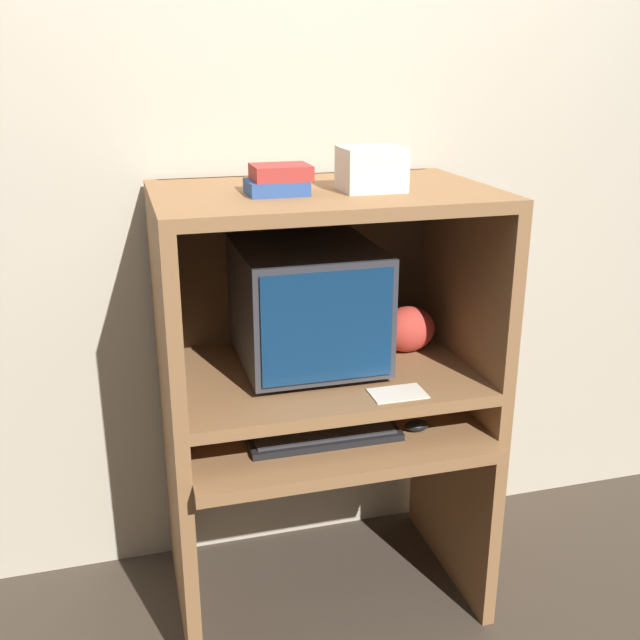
# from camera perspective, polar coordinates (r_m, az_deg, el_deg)

# --- Properties ---
(wall_back) EXTENTS (6.00, 0.06, 2.60)m
(wall_back) POSITION_cam_1_polar(r_m,az_deg,el_deg) (2.49, -2.09, 10.07)
(wall_back) COLOR #B2A893
(wall_back) RESTS_ON ground_plane
(desk_base) EXTENTS (0.96, 0.68, 0.66)m
(desk_base) POSITION_cam_1_polar(r_m,az_deg,el_deg) (2.42, 0.56, -12.83)
(desk_base) COLOR brown
(desk_base) RESTS_ON ground_plane
(desk_monitor_shelf) EXTENTS (0.96, 0.62, 0.15)m
(desk_monitor_shelf) POSITION_cam_1_polar(r_m,az_deg,el_deg) (2.29, 0.25, -4.54)
(desk_monitor_shelf) COLOR brown
(desk_monitor_shelf) RESTS_ON desk_base
(hutch_upper) EXTENTS (0.96, 0.62, 0.55)m
(hutch_upper) POSITION_cam_1_polar(r_m,az_deg,el_deg) (2.19, 0.03, 5.47)
(hutch_upper) COLOR brown
(hutch_upper) RESTS_ON desk_monitor_shelf
(crt_monitor) EXTENTS (0.41, 0.46, 0.37)m
(crt_monitor) POSITION_cam_1_polar(r_m,az_deg,el_deg) (2.26, -0.99, 1.22)
(crt_monitor) COLOR #333338
(crt_monitor) RESTS_ON desk_monitor_shelf
(keyboard) EXTENTS (0.44, 0.14, 0.03)m
(keyboard) POSITION_cam_1_polar(r_m,az_deg,el_deg) (2.18, 0.32, -8.83)
(keyboard) COLOR black
(keyboard) RESTS_ON desk_base
(mouse) EXTENTS (0.07, 0.05, 0.03)m
(mouse) POSITION_cam_1_polar(r_m,az_deg,el_deg) (2.25, 7.39, -7.97)
(mouse) COLOR black
(mouse) RESTS_ON desk_base
(snack_bag) EXTENTS (0.18, 0.14, 0.15)m
(snack_bag) POSITION_cam_1_polar(r_m,az_deg,el_deg) (2.41, 6.67, -0.69)
(snack_bag) COLOR #BC382D
(snack_bag) RESTS_ON desk_monitor_shelf
(book_stack) EXTENTS (0.17, 0.13, 0.08)m
(book_stack) POSITION_cam_1_polar(r_m,az_deg,el_deg) (2.04, -3.18, 10.62)
(book_stack) COLOR navy
(book_stack) RESTS_ON hutch_upper
(paper_card) EXTENTS (0.16, 0.10, 0.00)m
(paper_card) POSITION_cam_1_polar(r_m,az_deg,el_deg) (2.13, 5.94, -5.58)
(paper_card) COLOR beige
(paper_card) RESTS_ON desk_monitor_shelf
(storage_box) EXTENTS (0.17, 0.14, 0.12)m
(storage_box) POSITION_cam_1_polar(r_m,az_deg,el_deg) (2.10, 3.94, 11.41)
(storage_box) COLOR beige
(storage_box) RESTS_ON hutch_upper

